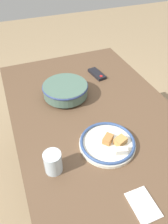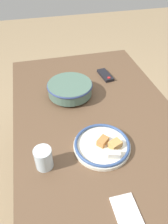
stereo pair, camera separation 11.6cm
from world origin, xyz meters
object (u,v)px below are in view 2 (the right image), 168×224
noodle_bowl (70,88)px  food_plate (103,145)px  drinking_glass (44,158)px  tv_remote (105,75)px

noodle_bowl → food_plate: size_ratio=1.01×
noodle_bowl → drinking_glass: (0.48, -0.21, 0.00)m
drinking_glass → noodle_bowl: bearing=156.4°
food_plate → tv_remote: size_ratio=1.70×
food_plate → drinking_glass: bearing=-82.7°
noodle_bowl → tv_remote: noodle_bowl is taller
food_plate → tv_remote: bearing=160.7°
food_plate → drinking_glass: drinking_glass is taller
noodle_bowl → drinking_glass: drinking_glass is taller
noodle_bowl → tv_remote: bearing=118.9°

